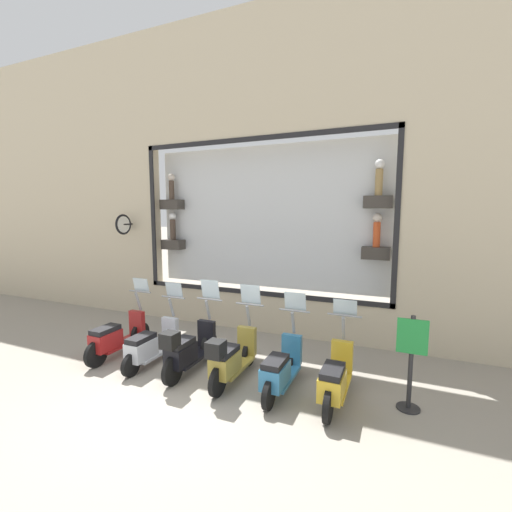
% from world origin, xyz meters
% --- Properties ---
extents(ground_plane, '(120.00, 120.00, 0.00)m').
position_xyz_m(ground_plane, '(0.00, 0.00, 0.00)').
color(ground_plane, gray).
extents(building_facade, '(1.22, 36.00, 8.05)m').
position_xyz_m(building_facade, '(3.60, 0.00, 4.12)').
color(building_facade, beige).
rests_on(building_facade, ground_plane).
extents(scooter_yellow_0, '(1.80, 0.61, 1.55)m').
position_xyz_m(scooter_yellow_0, '(0.73, -2.50, 0.43)').
color(scooter_yellow_0, black).
rests_on(scooter_yellow_0, ground_plane).
extents(scooter_teal_1, '(1.79, 0.60, 1.59)m').
position_xyz_m(scooter_teal_1, '(0.73, -1.56, 0.42)').
color(scooter_teal_1, black).
rests_on(scooter_teal_1, ground_plane).
extents(scooter_olive_2, '(1.80, 0.60, 1.66)m').
position_xyz_m(scooter_olive_2, '(0.68, -0.63, 0.48)').
color(scooter_olive_2, black).
rests_on(scooter_olive_2, ground_plane).
extents(scooter_black_3, '(1.81, 0.60, 1.69)m').
position_xyz_m(scooter_black_3, '(0.68, 0.30, 0.49)').
color(scooter_black_3, black).
rests_on(scooter_black_3, ground_plane).
extents(scooter_silver_4, '(1.79, 0.60, 1.56)m').
position_xyz_m(scooter_silver_4, '(0.73, 1.24, 0.41)').
color(scooter_silver_4, black).
rests_on(scooter_silver_4, ground_plane).
extents(scooter_red_5, '(1.81, 0.61, 1.59)m').
position_xyz_m(scooter_red_5, '(0.74, 2.17, 0.44)').
color(scooter_red_5, black).
rests_on(scooter_red_5, ground_plane).
extents(shop_sign_post, '(0.36, 0.45, 1.52)m').
position_xyz_m(shop_sign_post, '(1.03, -3.60, 0.81)').
color(shop_sign_post, '#232326').
rests_on(shop_sign_post, ground_plane).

